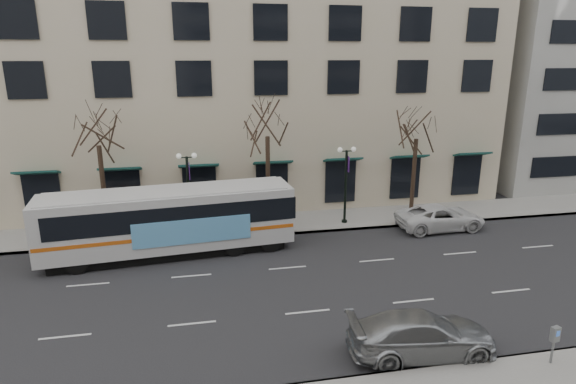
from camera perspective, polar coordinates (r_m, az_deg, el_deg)
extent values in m
plane|color=black|center=(23.76, 1.03, -11.28)|extent=(160.00, 160.00, 0.00)
cube|color=gray|center=(32.93, 6.26, -3.23)|extent=(80.00, 4.00, 0.15)
cube|color=beige|center=(41.70, -8.09, 17.43)|extent=(40.00, 20.00, 24.00)
cylinder|color=black|center=(30.99, -20.97, -0.06)|extent=(0.28, 0.28, 5.74)
cylinder|color=black|center=(30.80, -2.38, 1.13)|extent=(0.28, 0.28, 5.95)
cylinder|color=black|center=(33.79, 14.63, 1.54)|extent=(0.28, 0.28, 5.46)
cylinder|color=black|center=(30.03, -11.66, -0.54)|extent=(0.16, 0.16, 5.00)
cylinder|color=black|center=(30.77, -11.42, -4.73)|extent=(0.36, 0.36, 0.30)
cube|color=black|center=(29.43, -11.93, 4.04)|extent=(0.90, 0.06, 0.06)
sphere|color=silver|center=(29.42, -12.82, 4.18)|extent=(0.32, 0.32, 0.32)
sphere|color=silver|center=(29.41, -11.07, 4.28)|extent=(0.32, 0.32, 0.32)
cube|color=#532280|center=(29.61, -11.61, 2.44)|extent=(0.04, 0.45, 1.00)
cylinder|color=black|center=(31.48, 6.83, 0.46)|extent=(0.16, 0.16, 5.00)
cylinder|color=black|center=(32.19, 6.69, -3.57)|extent=(0.36, 0.36, 0.30)
cube|color=black|center=(30.92, 6.98, 4.84)|extent=(0.90, 0.06, 0.06)
sphere|color=silver|center=(30.76, 6.18, 5.00)|extent=(0.32, 0.32, 0.32)
sphere|color=silver|center=(31.04, 7.78, 5.04)|extent=(0.32, 0.32, 0.32)
cube|color=#532280|center=(31.13, 7.13, 3.31)|extent=(0.04, 0.45, 1.00)
cube|color=silver|center=(27.58, -13.92, -3.09)|extent=(13.90, 4.18, 3.14)
cube|color=black|center=(28.20, -13.68, -6.49)|extent=(12.78, 3.73, 0.51)
cube|color=black|center=(27.44, -13.28, -2.08)|extent=(13.36, 4.18, 1.26)
cube|color=#CE5B13|center=(27.76, -13.85, -4.15)|extent=(13.77, 4.21, 0.21)
cube|color=#5EAAE5|center=(26.31, -11.23, -4.59)|extent=(6.26, 0.63, 1.37)
cube|color=silver|center=(27.11, -14.15, 0.11)|extent=(13.19, 3.83, 0.09)
cylinder|color=black|center=(27.18, -23.77, -7.75)|extent=(1.17, 0.42, 1.14)
cylinder|color=black|center=(29.60, -23.19, -5.75)|extent=(1.17, 0.42, 1.14)
cylinder|color=black|center=(27.19, -6.31, -6.39)|extent=(1.17, 0.42, 1.14)
cylinder|color=black|center=(29.61, -7.22, -4.51)|extent=(1.17, 0.42, 1.14)
cylinder|color=black|center=(27.58, -2.09, -5.96)|extent=(1.17, 0.42, 1.14)
cylinder|color=black|center=(29.96, -3.33, -4.14)|extent=(1.17, 0.42, 1.14)
imported|color=#9DA0A4|center=(19.43, 15.57, -15.96)|extent=(5.71, 2.64, 1.62)
imported|color=silver|center=(32.48, 17.61, -2.87)|extent=(5.68, 2.68, 1.57)
cylinder|color=gray|center=(20.53, 28.84, -16.13)|extent=(0.09, 0.09, 1.01)
cube|color=gray|center=(20.21, 29.11, -14.50)|extent=(0.35, 0.26, 0.56)
cube|color=blue|center=(20.09, 29.27, -14.45)|extent=(0.16, 0.06, 0.20)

